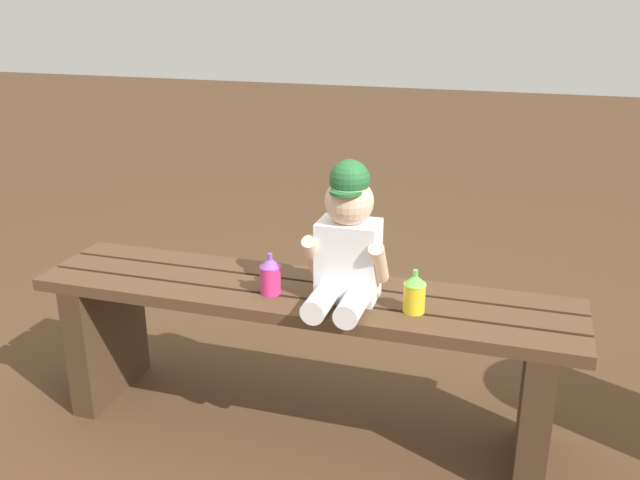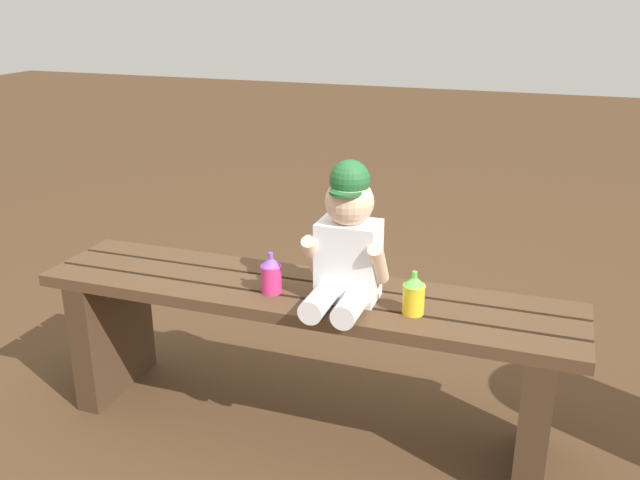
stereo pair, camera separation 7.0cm
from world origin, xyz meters
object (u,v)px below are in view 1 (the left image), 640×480
object	(u,v)px
sippy_cup_left	(270,275)
sippy_cup_right	(415,292)
park_bench	(302,335)
child_figure	(347,242)

from	to	relation	value
sippy_cup_left	sippy_cup_right	xyz separation A→B (m)	(0.42, 0.00, 0.00)
park_bench	child_figure	size ratio (longest dim) A/B	4.00
park_bench	sippy_cup_right	bearing A→B (deg)	-8.76
park_bench	child_figure	xyz separation A→B (m)	(0.15, -0.03, 0.33)
child_figure	park_bench	bearing A→B (deg)	167.14
child_figure	sippy_cup_right	world-z (taller)	child_figure
sippy_cup_left	sippy_cup_right	world-z (taller)	same
sippy_cup_left	sippy_cup_right	size ratio (longest dim) A/B	1.00
park_bench	sippy_cup_right	size ratio (longest dim) A/B	13.06
sippy_cup_left	child_figure	bearing A→B (deg)	5.03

